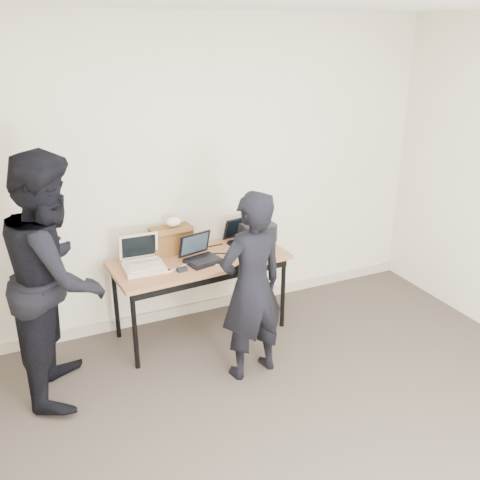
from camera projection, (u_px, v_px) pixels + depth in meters
room at (348, 276)px, 2.82m from camera, size 4.60×4.60×2.80m
desk at (200, 265)px, 4.60m from camera, size 1.54×0.75×0.72m
laptop_beige at (143, 262)px, 4.39m from camera, size 0.33×0.33×0.26m
laptop_center at (200, 255)px, 4.53m from camera, size 0.35×0.34×0.23m
laptop_right at (244, 237)px, 4.90m from camera, size 0.35×0.34×0.23m
leather_satchel at (171, 239)px, 4.65m from camera, size 0.37×0.20×0.25m
tissue at (174, 222)px, 4.61m from camera, size 0.15×0.12×0.08m
equipment_box at (256, 232)px, 4.95m from camera, size 0.31×0.27×0.17m
power_brick at (182, 269)px, 4.34m from camera, size 0.09×0.06×0.03m
cables at (196, 259)px, 4.56m from camera, size 1.00×0.42×0.01m
person_typist at (252, 287)px, 4.01m from camera, size 0.60×0.44×1.51m
person_observer at (56, 277)px, 3.80m from camera, size 0.90×1.04×1.83m
baseboard at (204, 305)px, 5.19m from camera, size 4.50×0.03×0.10m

